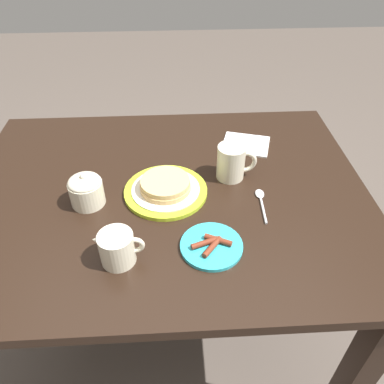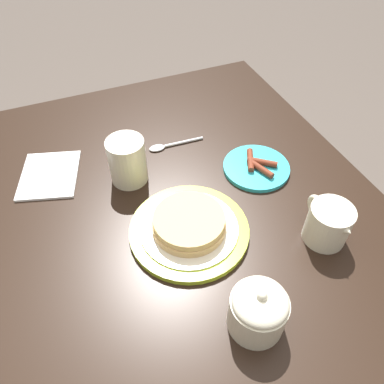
{
  "view_description": "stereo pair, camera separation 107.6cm",
  "coord_description": "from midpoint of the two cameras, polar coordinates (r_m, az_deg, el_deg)",
  "views": [
    {
      "loc": [
        0.03,
        -0.82,
        1.46
      ],
      "look_at": [
        0.07,
        -0.05,
        0.8
      ],
      "focal_mm": 35.0,
      "sensor_mm": 36.0,
      "label": 1
    },
    {
      "loc": [
        -0.42,
        0.15,
        1.36
      ],
      "look_at": [
        0.07,
        -0.05,
        0.8
      ],
      "focal_mm": 35.0,
      "sensor_mm": 36.0,
      "label": 2
    }
  ],
  "objects": [
    {
      "name": "ground_plane",
      "position": [
        1.46,
        8.45,
        -35.63
      ],
      "size": [
        8.0,
        8.0,
        0.0
      ],
      "primitive_type": "plane",
      "color": "#51473F"
    },
    {
      "name": "dining_table",
      "position": [
        0.87,
        12.82,
        -25.13
      ],
      "size": [
        1.16,
        0.88,
        0.77
      ],
      "color": "black",
      "rests_on": "ground_plane"
    },
    {
      "name": "pancake_plate",
      "position": [
        0.72,
        14.83,
        -20.89
      ],
      "size": [
        0.23,
        0.23,
        0.05
      ],
      "color": "#AAC628",
      "rests_on": "dining_table"
    },
    {
      "name": "side_plate_bacon",
      "position": [
        0.71,
        30.36,
        -34.19
      ],
      "size": [
        0.15,
        0.15,
        0.02
      ],
      "color": "#2DADBC",
      "rests_on": "dining_table"
    },
    {
      "name": "coffee_mug",
      "position": [
        0.8,
        27.92,
        -13.1
      ],
      "size": [
        0.12,
        0.08,
        0.1
      ],
      "color": "beige",
      "rests_on": "dining_table"
    },
    {
      "name": "creamer_pitcher",
      "position": [
        0.61,
        9.78,
        -40.64
      ],
      "size": [
        0.12,
        0.08,
        0.09
      ],
      "color": "beige",
      "rests_on": "dining_table"
    },
    {
      "name": "sugar_bowl",
      "position": [
        0.66,
        -3.21,
        -23.5
      ],
      "size": [
        0.09,
        0.09,
        0.1
      ],
      "color": "beige",
      "rests_on": "dining_table"
    },
    {
      "name": "napkin",
      "position": [
        0.96,
        26.72,
        -6.6
      ],
      "size": [
        0.18,
        0.16,
        0.01
      ],
      "color": "white",
      "rests_on": "dining_table"
    },
    {
      "name": "spoon",
      "position": [
        0.83,
        34.58,
        -20.55
      ],
      "size": [
        0.03,
        0.14,
        0.01
      ],
      "color": "silver",
      "rests_on": "dining_table"
    }
  ]
}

